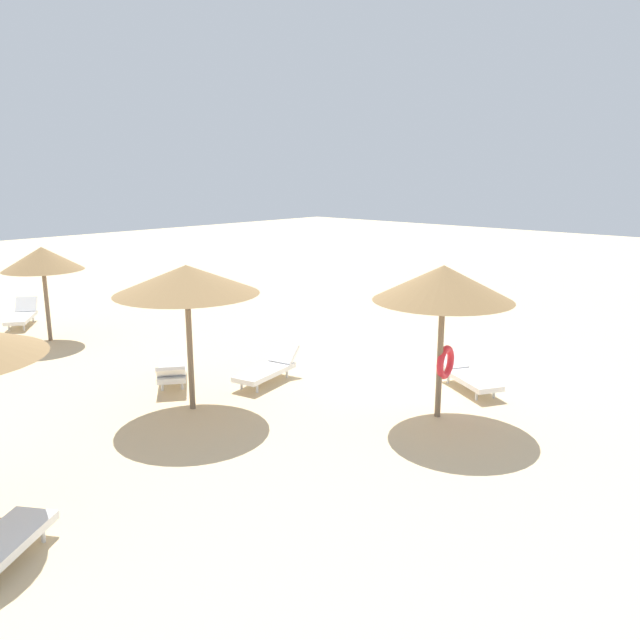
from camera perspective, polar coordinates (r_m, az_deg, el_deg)
ground_plane at (r=14.32m, az=8.96°, el=-6.56°), size 80.00×80.00×0.00m
parasol_1 at (r=12.81m, az=-12.06°, el=3.59°), size 2.92×2.92×3.03m
parasol_3 at (r=12.33m, az=11.17°, el=3.19°), size 2.74×2.74×3.09m
parasol_4 at (r=19.62m, az=-23.96°, el=5.10°), size 2.25×2.25×2.76m
lounger_1 at (r=14.81m, az=-4.75°, el=-4.44°), size 1.97×1.00×0.75m
lounger_3 at (r=14.71m, az=13.28°, el=-4.91°), size 1.48×1.97×0.71m
lounger_4 at (r=22.32m, az=-25.52°, el=0.37°), size 1.61×1.88×0.79m
lounger_6 at (r=15.04m, az=-13.30°, el=-4.51°), size 1.64×1.91×0.68m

